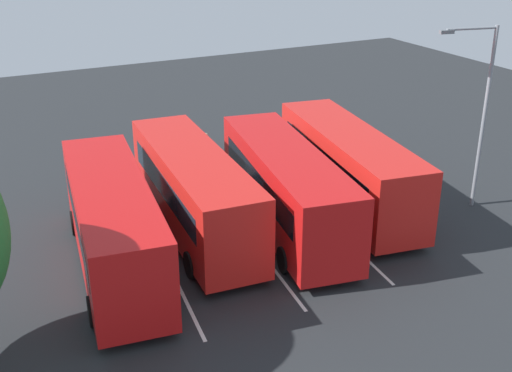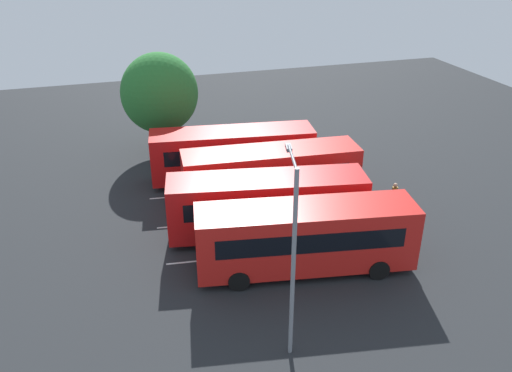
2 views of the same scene
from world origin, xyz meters
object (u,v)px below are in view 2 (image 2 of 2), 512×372
Objects in this scene: bus_center_right at (271,174)px; bus_far_right at (233,153)px; street_lamp at (293,250)px; depot_tree at (160,93)px; bus_center_left at (268,204)px; bus_far_left at (306,236)px; pedestrian at (394,195)px.

bus_center_right is 0.99× the size of bus_far_right.
street_lamp is 1.09× the size of depot_tree.
street_lamp is at bearing -84.73° from depot_tree.
bus_center_left is 1.47× the size of depot_tree.
bus_center_left and bus_far_right have the same top height.
bus_center_left is at bearing 111.56° from bus_far_left.
depot_tree reaches higher than bus_far_left.
street_lamp is (-1.69, -8.03, 2.62)m from bus_center_left.
street_lamp is at bearing 69.33° from pedestrian.
street_lamp is at bearing -100.27° from bus_center_right.
bus_far_right is (-1.34, 3.55, 0.00)m from bus_center_right.
depot_tree reaches higher than bus_far_right.
depot_tree is (-11.10, 12.53, 3.19)m from pedestrian.
bus_far_right is 1.46× the size of depot_tree.
pedestrian is (6.18, -3.09, -0.74)m from bus_center_right.
bus_far_right is 5.72× the size of pedestrian.
bus_center_right is at bearing -1.87° from street_lamp.
bus_far_left is 5.74× the size of pedestrian.
bus_far_left and bus_center_left have the same top height.
bus_center_left is at bearing -74.22° from depot_tree.
bus_far_left is 1.47× the size of depot_tree.
bus_far_right is at bearing 6.56° from street_lamp.
bus_center_right is (1.31, 3.34, 0.00)m from bus_center_left.
depot_tree is at bearing 18.19° from street_lamp.
pedestrian is at bearing -48.45° from depot_tree.
bus_far_left is 6.81m from bus_center_right.
bus_center_right reaches higher than pedestrian.
bus_center_left is 1.34× the size of street_lamp.
bus_center_right is 6.95m from pedestrian.
bus_center_left and bus_center_right have the same top height.
bus_center_right is 1.45× the size of depot_tree.
bus_center_left is at bearing 1.03° from street_lamp.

